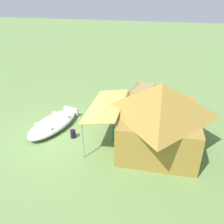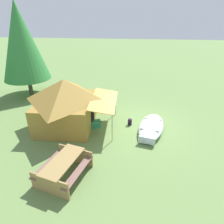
# 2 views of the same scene
# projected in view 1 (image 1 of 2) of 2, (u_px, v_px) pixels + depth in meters

# --- Properties ---
(ground_plane) EXTENTS (80.00, 80.00, 0.00)m
(ground_plane) POSITION_uv_depth(u_px,v_px,m) (63.00, 137.00, 9.52)
(ground_plane) COLOR #668647
(beached_rowboat) EXTENTS (3.01, 1.77, 0.45)m
(beached_rowboat) POSITION_uv_depth(u_px,v_px,m) (53.00, 123.00, 10.02)
(beached_rowboat) COLOR silver
(beached_rowboat) RESTS_ON ground_plane
(canvas_cabin_tent) EXTENTS (3.57, 4.16, 2.53)m
(canvas_cabin_tent) POSITION_uv_depth(u_px,v_px,m) (159.00, 115.00, 8.45)
(canvas_cabin_tent) COLOR olive
(canvas_cabin_tent) RESTS_ON ground_plane
(picnic_table) EXTENTS (2.16, 1.90, 0.76)m
(picnic_table) POSITION_uv_depth(u_px,v_px,m) (142.00, 94.00, 12.25)
(picnic_table) COLOR #9C7D48
(picnic_table) RESTS_ON ground_plane
(cooler_box) EXTENTS (0.47, 0.60, 0.40)m
(cooler_box) POSITION_uv_depth(u_px,v_px,m) (119.00, 133.00, 9.40)
(cooler_box) COLOR #318C66
(cooler_box) RESTS_ON ground_plane
(fuel_can) EXTENTS (0.30, 0.30, 0.34)m
(fuel_can) POSITION_uv_depth(u_px,v_px,m) (73.00, 134.00, 9.41)
(fuel_can) COLOR black
(fuel_can) RESTS_ON ground_plane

